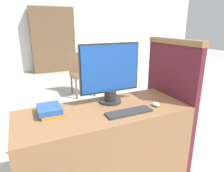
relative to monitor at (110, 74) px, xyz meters
name	(u,v)px	position (x,y,z in m)	size (l,w,h in m)	color
wall_back	(36,26)	(-0.11, 5.17, 0.36)	(12.00, 0.06, 2.80)	white
desk	(105,151)	(-0.11, -0.13, -0.65)	(1.40, 0.58, 0.78)	#8C603D
carrel_divider	(169,105)	(0.61, -0.08, -0.37)	(0.07, 0.68, 1.32)	#5B1E28
monitor	(110,74)	(0.00, 0.00, 0.00)	(0.54, 0.19, 0.52)	#282828
keyboard	(129,112)	(0.04, -0.27, -0.25)	(0.38, 0.11, 0.02)	#2D2D2D
mouse	(156,104)	(0.31, -0.25, -0.24)	(0.06, 0.08, 0.03)	silver
book_stack	(49,110)	(-0.53, -0.03, -0.23)	(0.17, 0.22, 0.06)	orange
far_chair	(81,71)	(0.46, 2.47, -0.54)	(0.44, 0.44, 0.88)	brown
bookshelf_far	(53,40)	(0.33, 4.93, -0.07)	(1.28, 0.32, 1.94)	brown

